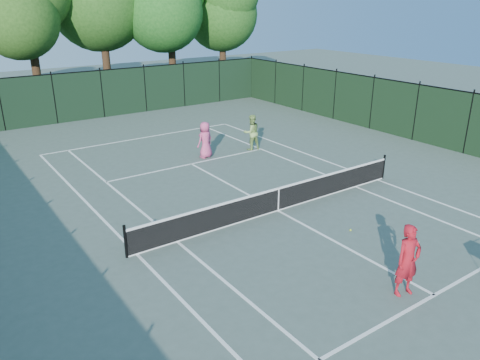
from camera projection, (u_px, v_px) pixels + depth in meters
ground at (278, 211)px, 17.03m from camera, size 90.00×90.00×0.00m
sideline_doubles_left at (137, 254)px, 14.09m from camera, size 0.10×23.77×0.01m
sideline_doubles_right at (377, 180)px, 19.96m from camera, size 0.10×23.77×0.01m
sideline_singles_left at (177, 242)px, 14.82m from camera, size 0.10×23.77×0.01m
sideline_singles_right at (355, 187)px, 19.23m from camera, size 0.10×23.77×0.01m
baseline_far at (143, 138)px, 26.12m from camera, size 10.97×0.10×0.01m
service_line_near at (434, 295)px, 12.13m from camera, size 8.23×0.10×0.01m
service_line_far at (191, 164)px, 21.92m from camera, size 8.23×0.10×0.01m
center_service_line at (278, 211)px, 17.02m from camera, size 0.10×12.80×0.01m
tennis_net at (278, 199)px, 16.86m from camera, size 11.69×0.09×1.06m
fence_far at (102, 94)px, 30.26m from camera, size 24.00×0.05×3.00m
fence_right at (468, 124)px, 22.91m from camera, size 0.05×36.00×3.00m
coach at (408, 260)px, 11.87m from camera, size 1.06×0.61×1.95m
player_pink at (205, 140)px, 22.55m from camera, size 0.97×0.74×1.76m
player_green at (251, 132)px, 23.75m from camera, size 0.96×0.79×1.81m
loose_ball_midcourt at (351, 230)px, 15.51m from camera, size 0.07×0.07×0.07m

